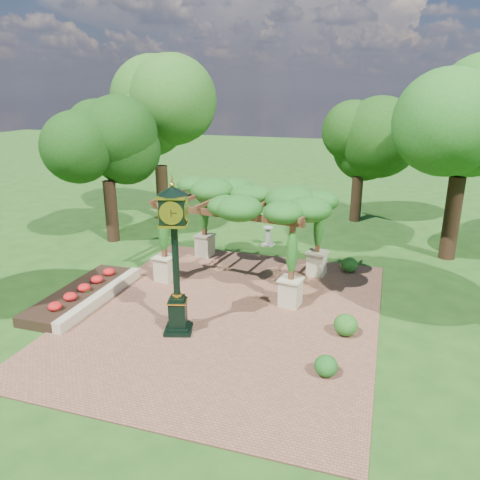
% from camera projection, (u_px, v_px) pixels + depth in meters
% --- Properties ---
extents(ground, '(120.00, 120.00, 0.00)m').
position_uv_depth(ground, '(217.00, 327.00, 15.11)').
color(ground, '#1E4714').
rests_on(ground, ground).
extents(brick_plaza, '(10.00, 12.00, 0.04)m').
position_uv_depth(brick_plaza, '(227.00, 313.00, 16.01)').
color(brick_plaza, brown).
rests_on(brick_plaza, ground).
extents(border_wall, '(0.35, 5.00, 0.40)m').
position_uv_depth(border_wall, '(102.00, 297.00, 16.83)').
color(border_wall, '#C6B793').
rests_on(border_wall, ground).
extents(flower_bed, '(1.50, 5.00, 0.36)m').
position_uv_depth(flower_bed, '(80.00, 295.00, 17.09)').
color(flower_bed, red).
rests_on(flower_bed, ground).
extents(pedestal_clock, '(1.16, 1.16, 4.77)m').
position_uv_depth(pedestal_clock, '(175.00, 247.00, 13.94)').
color(pedestal_clock, black).
rests_on(pedestal_clock, brick_plaza).
extents(pergola, '(6.59, 4.65, 3.85)m').
position_uv_depth(pergola, '(242.00, 202.00, 18.06)').
color(pergola, '#C1B890').
rests_on(pergola, brick_plaza).
extents(sundial, '(0.64, 0.64, 0.94)m').
position_uv_depth(sundial, '(268.00, 237.00, 22.85)').
color(sundial, gray).
rests_on(sundial, ground).
extents(shrub_front, '(0.79, 0.79, 0.58)m').
position_uv_depth(shrub_front, '(326.00, 366.00, 12.45)').
color(shrub_front, '#195016').
rests_on(shrub_front, brick_plaza).
extents(shrub_mid, '(0.87, 0.87, 0.68)m').
position_uv_depth(shrub_mid, '(346.00, 325.00, 14.49)').
color(shrub_mid, '#215818').
rests_on(shrub_mid, brick_plaza).
extents(shrub_back, '(0.89, 0.89, 0.62)m').
position_uv_depth(shrub_back, '(349.00, 265.00, 19.50)').
color(shrub_back, '#21591A').
rests_on(shrub_back, brick_plaza).
extents(tree_west_near, '(4.05, 4.05, 7.88)m').
position_uv_depth(tree_west_near, '(104.00, 132.00, 22.05)').
color(tree_west_near, '#311E13').
rests_on(tree_west_near, ground).
extents(tree_west_far, '(4.64, 4.64, 8.08)m').
position_uv_depth(tree_west_far, '(159.00, 122.00, 26.00)').
color(tree_west_far, '#312213').
rests_on(tree_west_far, ground).
extents(tree_north, '(4.11, 4.11, 6.71)m').
position_uv_depth(tree_north, '(361.00, 140.00, 25.83)').
color(tree_north, black).
rests_on(tree_north, ground).
extents(tree_east_far, '(4.83, 4.83, 9.63)m').
position_uv_depth(tree_east_far, '(468.00, 107.00, 19.26)').
color(tree_east_far, '#321F13').
rests_on(tree_east_far, ground).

